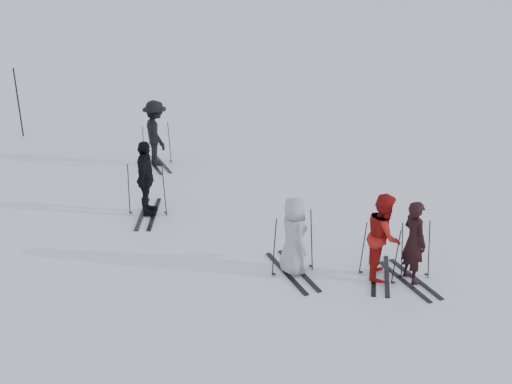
{
  "coord_description": "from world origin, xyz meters",
  "views": [
    {
      "loc": [
        -6.07,
        -10.39,
        6.52
      ],
      "look_at": [
        0.0,
        1.0,
        1.0
      ],
      "focal_mm": 45.0,
      "sensor_mm": 36.0,
      "label": 1
    }
  ],
  "objects_px": {
    "skier_uphill_far": "(156,134)",
    "skier_near_dark": "(414,243)",
    "skier_grey": "(293,237)",
    "piste_marker": "(18,103)",
    "skier_uphill_left": "(146,180)",
    "skier_red": "(384,237)"
  },
  "relations": [
    {
      "from": "piste_marker",
      "to": "skier_uphill_far",
      "type": "bearing_deg",
      "value": -56.89
    },
    {
      "from": "skier_near_dark",
      "to": "skier_grey",
      "type": "xyz_separation_m",
      "value": [
        -1.86,
        1.35,
        -0.03
      ]
    },
    {
      "from": "skier_red",
      "to": "skier_grey",
      "type": "relative_size",
      "value": 1.09
    },
    {
      "from": "skier_red",
      "to": "skier_uphill_far",
      "type": "relative_size",
      "value": 0.94
    },
    {
      "from": "skier_grey",
      "to": "skier_uphill_left",
      "type": "relative_size",
      "value": 0.88
    },
    {
      "from": "skier_uphill_left",
      "to": "skier_near_dark",
      "type": "bearing_deg",
      "value": -118.79
    },
    {
      "from": "skier_grey",
      "to": "skier_uphill_left",
      "type": "xyz_separation_m",
      "value": [
        -1.64,
        3.96,
        0.11
      ]
    },
    {
      "from": "skier_grey",
      "to": "piste_marker",
      "type": "distance_m",
      "value": 12.04
    },
    {
      "from": "skier_uphill_left",
      "to": "piste_marker",
      "type": "height_order",
      "value": "piste_marker"
    },
    {
      "from": "skier_near_dark",
      "to": "skier_red",
      "type": "relative_size",
      "value": 0.96
    },
    {
      "from": "skier_red",
      "to": "skier_uphill_far",
      "type": "distance_m",
      "value": 8.18
    },
    {
      "from": "skier_uphill_far",
      "to": "skier_near_dark",
      "type": "bearing_deg",
      "value": -161.56
    },
    {
      "from": "piste_marker",
      "to": "skier_red",
      "type": "bearing_deg",
      "value": -69.49
    },
    {
      "from": "skier_red",
      "to": "skier_grey",
      "type": "bearing_deg",
      "value": 95.1
    },
    {
      "from": "skier_red",
      "to": "skier_uphill_left",
      "type": "xyz_separation_m",
      "value": [
        -3.1,
        4.89,
        0.04
      ]
    },
    {
      "from": "skier_near_dark",
      "to": "skier_grey",
      "type": "distance_m",
      "value": 2.3
    },
    {
      "from": "skier_red",
      "to": "skier_uphill_left",
      "type": "distance_m",
      "value": 5.79
    },
    {
      "from": "skier_near_dark",
      "to": "piste_marker",
      "type": "xyz_separation_m",
      "value": [
        -5.09,
        12.94,
        0.28
      ]
    },
    {
      "from": "skier_red",
      "to": "skier_grey",
      "type": "distance_m",
      "value": 1.74
    },
    {
      "from": "skier_near_dark",
      "to": "skier_grey",
      "type": "relative_size",
      "value": 1.04
    },
    {
      "from": "skier_grey",
      "to": "piste_marker",
      "type": "height_order",
      "value": "piste_marker"
    },
    {
      "from": "skier_grey",
      "to": "skier_red",
      "type": "bearing_deg",
      "value": -117.95
    }
  ]
}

